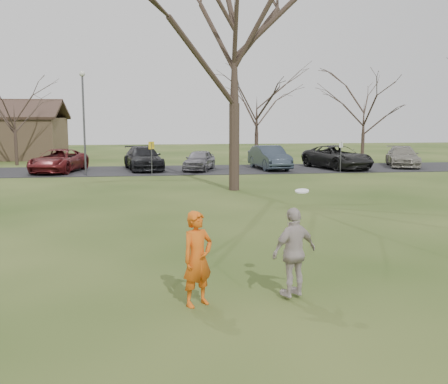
{
  "coord_description": "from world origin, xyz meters",
  "views": [
    {
      "loc": [
        -1.9,
        -9.94,
        3.51
      ],
      "look_at": [
        0.0,
        4.0,
        1.5
      ],
      "focal_mm": 41.71,
      "sensor_mm": 36.0,
      "label": 1
    }
  ],
  "objects": [
    {
      "name": "car_5",
      "position": [
        5.94,
        24.66,
        0.83
      ],
      "size": [
        2.23,
        4.98,
        1.59
      ],
      "primitive_type": "imported",
      "rotation": [
        0.0,
        0.0,
        0.12
      ],
      "color": "#2B3541",
      "rests_on": "parking_strip"
    },
    {
      "name": "catching_play",
      "position": [
        0.77,
        -0.41,
        0.94
      ],
      "size": [
        1.11,
        0.82,
        2.08
      ],
      "color": "#AFA19D",
      "rests_on": "ground"
    },
    {
      "name": "ground",
      "position": [
        0.0,
        0.0,
        0.0
      ],
      "size": [
        120.0,
        120.0,
        0.0
      ],
      "primitive_type": "plane",
      "color": "#1E380F",
      "rests_on": "ground"
    },
    {
      "name": "car_3",
      "position": [
        -2.56,
        25.4,
        0.81
      ],
      "size": [
        3.03,
        5.62,
        1.55
      ],
      "primitive_type": "imported",
      "rotation": [
        0.0,
        0.0,
        0.17
      ],
      "color": "black",
      "rests_on": "parking_strip"
    },
    {
      "name": "car_6",
      "position": [
        10.68,
        24.46,
        0.83
      ],
      "size": [
        4.07,
        6.19,
        1.58
      ],
      "primitive_type": "imported",
      "rotation": [
        0.0,
        0.0,
        0.28
      ],
      "color": "black",
      "rests_on": "parking_strip"
    },
    {
      "name": "car_4",
      "position": [
        1.14,
        24.53,
        0.72
      ],
      "size": [
        2.76,
        4.27,
        1.35
      ],
      "primitive_type": "imported",
      "rotation": [
        0.0,
        0.0,
        -0.32
      ],
      "color": "slate",
      "rests_on": "parking_strip"
    },
    {
      "name": "player_defender",
      "position": [
        -1.12,
        -0.52,
        0.9
      ],
      "size": [
        0.79,
        0.71,
        1.8
      ],
      "primitive_type": "imported",
      "rotation": [
        0.0,
        0.0,
        0.56
      ],
      "color": "#CF5311",
      "rests_on": "ground"
    },
    {
      "name": "car_7",
      "position": [
        15.8,
        25.16,
        0.75
      ],
      "size": [
        3.46,
        5.29,
        1.43
      ],
      "primitive_type": "imported",
      "rotation": [
        0.0,
        0.0,
        -0.32
      ],
      "color": "gray",
      "rests_on": "parking_strip"
    },
    {
      "name": "sign_yellow",
      "position": [
        -2.0,
        22.0,
        1.45
      ],
      "size": [
        0.35,
        0.35,
        2.08
      ],
      "color": "#47474C",
      "rests_on": "ground"
    },
    {
      "name": "sign_white",
      "position": [
        10.0,
        22.0,
        1.45
      ],
      "size": [
        0.35,
        0.35,
        2.08
      ],
      "color": "#47474C",
      "rests_on": "ground"
    },
    {
      "name": "big_tree",
      "position": [
        2.0,
        15.0,
        7.0
      ],
      "size": [
        9.0,
        9.0,
        14.0
      ],
      "primitive_type": null,
      "color": "#352821",
      "rests_on": "ground"
    },
    {
      "name": "car_2",
      "position": [
        -7.95,
        24.56,
        0.77
      ],
      "size": [
        3.52,
        5.69,
        1.47
      ],
      "primitive_type": "imported",
      "rotation": [
        0.0,
        0.0,
        -0.22
      ],
      "color": "#5C1517",
      "rests_on": "parking_strip"
    },
    {
      "name": "small_tree_row",
      "position": [
        4.38,
        30.06,
        3.89
      ],
      "size": [
        55.0,
        5.9,
        8.5
      ],
      "color": "#352821",
      "rests_on": "ground"
    },
    {
      "name": "parking_strip",
      "position": [
        0.0,
        25.0,
        0.02
      ],
      "size": [
        62.0,
        6.5,
        0.04
      ],
      "primitive_type": "cube",
      "color": "black",
      "rests_on": "ground"
    },
    {
      "name": "lamp_post",
      "position": [
        -6.0,
        22.5,
        3.97
      ],
      "size": [
        0.34,
        0.34,
        6.27
      ],
      "color": "#47474C",
      "rests_on": "ground"
    }
  ]
}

